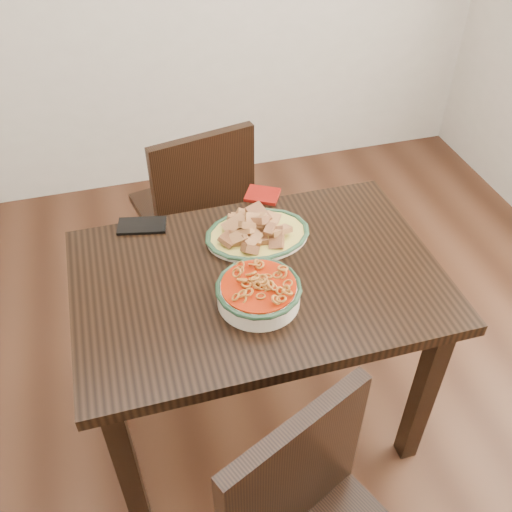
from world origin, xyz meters
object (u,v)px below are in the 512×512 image
object	(u,v)px
noodle_bowl	(259,290)
smartphone	(142,225)
chair_far	(197,206)
dining_table	(258,300)
fish_plate	(258,227)

from	to	relation	value
noodle_bowl	smartphone	bearing A→B (deg)	122.60
chair_far	smartphone	size ratio (longest dim) A/B	5.58
smartphone	dining_table	bearing A→B (deg)	-35.09
dining_table	smartphone	xyz separation A→B (m)	(-0.31, 0.33, 0.11)
dining_table	smartphone	distance (m)	0.47
chair_far	fish_plate	distance (m)	0.64
chair_far	dining_table	bearing A→B (deg)	82.70
noodle_bowl	chair_far	bearing A→B (deg)	92.26
dining_table	fish_plate	bearing A→B (deg)	74.30
dining_table	noodle_bowl	world-z (taller)	noodle_bowl
dining_table	chair_far	bearing A→B (deg)	94.79
fish_plate	smartphone	bearing A→B (deg)	156.02
chair_far	smartphone	distance (m)	0.53
fish_plate	smartphone	size ratio (longest dim) A/B	2.11
chair_far	smartphone	bearing A→B (deg)	46.03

